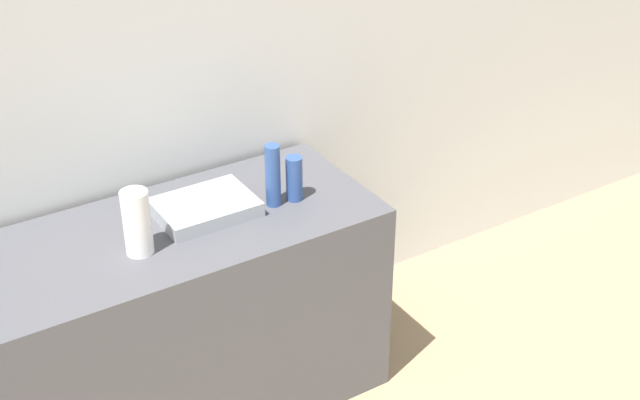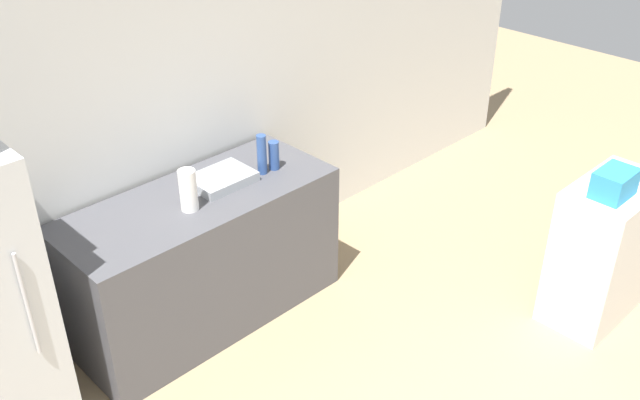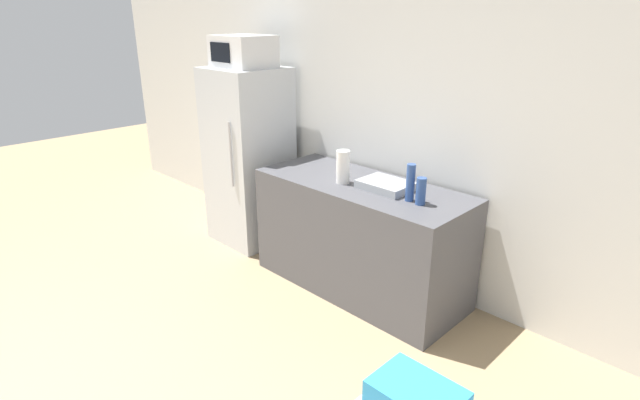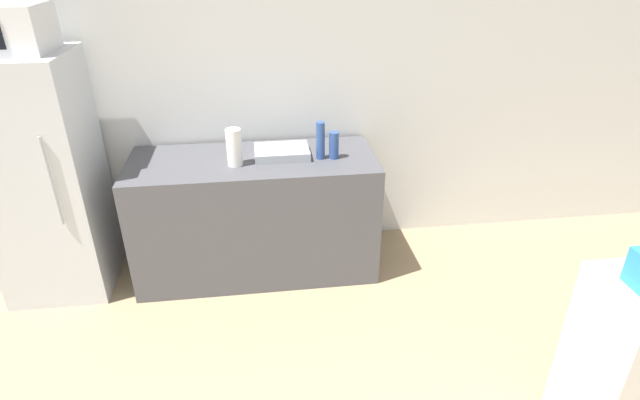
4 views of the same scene
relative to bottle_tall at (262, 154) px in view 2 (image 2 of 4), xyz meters
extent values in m
cube|color=silver|center=(-0.69, 0.47, 0.27)|extent=(8.00, 0.06, 2.60)
cylinder|color=#B7B7BC|center=(-1.68, -0.29, -0.07)|extent=(0.02, 0.02, 0.58)
cube|color=#4C4C51|center=(-0.47, 0.05, -0.58)|extent=(1.73, 0.71, 0.90)
cube|color=#9EA3A8|center=(-0.27, 0.08, -0.10)|extent=(0.38, 0.29, 0.06)
cylinder|color=#2D4C8C|center=(0.00, 0.00, 0.00)|extent=(0.06, 0.06, 0.26)
cylinder|color=#2D4C8C|center=(0.09, -0.01, -0.04)|extent=(0.07, 0.07, 0.19)
cube|color=silver|center=(1.37, -1.70, -0.56)|extent=(0.72, 0.43, 0.95)
cube|color=#2D8EC6|center=(1.22, -1.72, 0.00)|extent=(0.26, 0.19, 0.17)
cylinder|color=white|center=(-0.59, -0.04, 0.00)|extent=(0.10, 0.10, 0.26)
camera|label=1|loc=(-1.49, -2.72, 1.69)|focal=50.00mm
camera|label=2|loc=(-2.53, -3.09, 2.03)|focal=40.00mm
camera|label=3|loc=(1.84, -2.75, 1.11)|focal=28.00mm
camera|label=4|loc=(-0.43, -3.21, 1.22)|focal=28.00mm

